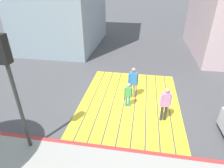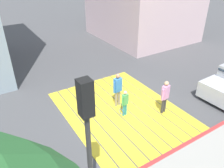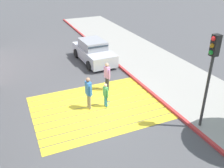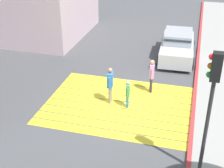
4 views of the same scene
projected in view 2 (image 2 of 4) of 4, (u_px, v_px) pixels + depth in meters
name	position (u px, v px, depth m)	size (l,w,h in m)	color
ground_plane	(121.00, 110.00, 10.57)	(120.00, 120.00, 0.00)	#4C4C4F
crosswalk_stripes	(121.00, 110.00, 10.57)	(6.40, 4.90, 0.01)	yellow
curb_painted	(171.00, 153.00, 8.15)	(0.16, 40.00, 0.13)	#BC3333
traffic_light_corner	(87.00, 128.00, 4.87)	(0.39, 0.28, 4.24)	#2D2D2D
pedestrian_adult_lead	(165.00, 95.00, 9.95)	(0.27, 0.47, 1.64)	#333338
pedestrian_adult_trailing	(118.00, 88.00, 10.42)	(0.25, 0.50, 1.71)	gray
pedestrian_child_with_racket	(125.00, 102.00, 9.87)	(0.28, 0.41, 1.29)	teal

